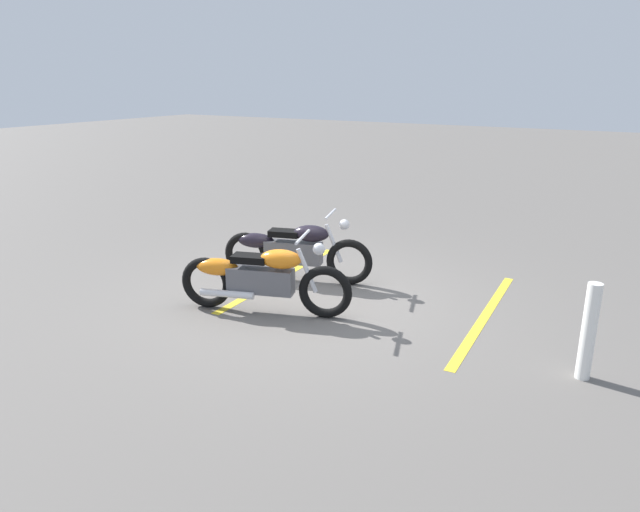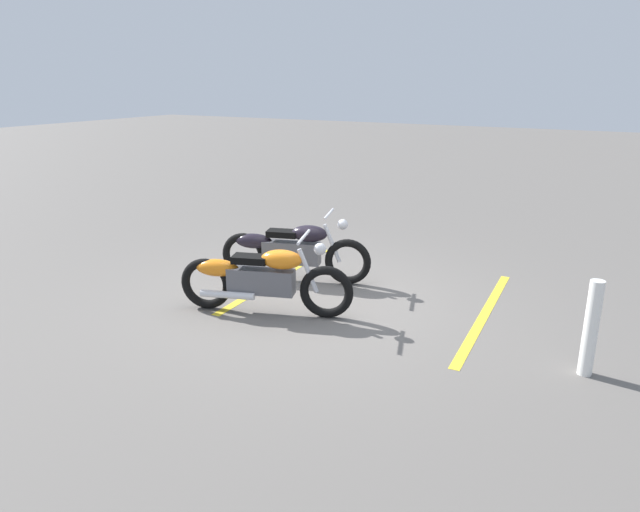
% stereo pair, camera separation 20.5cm
% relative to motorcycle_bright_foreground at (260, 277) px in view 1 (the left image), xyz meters
% --- Properties ---
extents(ground_plane, '(60.00, 60.00, 0.00)m').
position_rel_motorcycle_bright_foreground_xyz_m(ground_plane, '(0.32, 0.64, -0.46)').
color(ground_plane, '#66605B').
extents(motorcycle_bright_foreground, '(2.16, 0.87, 1.04)m').
position_rel_motorcycle_bright_foreground_xyz_m(motorcycle_bright_foreground, '(0.00, 0.00, 0.00)').
color(motorcycle_bright_foreground, black).
rests_on(motorcycle_bright_foreground, ground).
extents(motorcycle_dark_foreground, '(2.17, 0.85, 1.04)m').
position_rel_motorcycle_bright_foreground_xyz_m(motorcycle_dark_foreground, '(-0.31, 1.23, 0.00)').
color(motorcycle_dark_foreground, black).
rests_on(motorcycle_dark_foreground, ground).
extents(bollard_post, '(0.14, 0.14, 1.00)m').
position_rel_motorcycle_bright_foreground_xyz_m(bollard_post, '(3.75, 0.24, 0.04)').
color(bollard_post, white).
rests_on(bollard_post, ground).
extents(parking_stripe_near, '(0.26, 3.20, 0.01)m').
position_rel_motorcycle_bright_foreground_xyz_m(parking_stripe_near, '(-0.52, 1.23, -0.46)').
color(parking_stripe_near, yellow).
rests_on(parking_stripe_near, ground).
extents(parking_stripe_mid, '(0.26, 3.20, 0.01)m').
position_rel_motorcycle_bright_foreground_xyz_m(parking_stripe_mid, '(2.50, 1.29, -0.46)').
color(parking_stripe_mid, yellow).
rests_on(parking_stripe_mid, ground).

